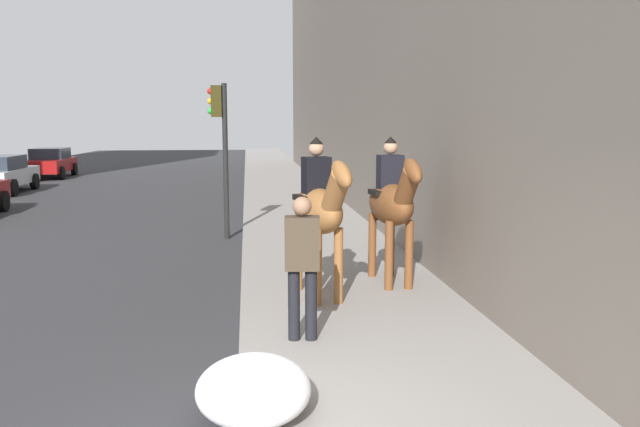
{
  "coord_description": "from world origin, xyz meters",
  "views": [
    {
      "loc": [
        -4.77,
        -0.13,
        2.65
      ],
      "look_at": [
        4.0,
        -1.13,
        1.4
      ],
      "focal_mm": 35.77,
      "sensor_mm": 36.0,
      "label": 1
    }
  ],
  "objects_px": {
    "traffic_light_near_curb": "(221,135)",
    "car_mid_lane": "(50,162)",
    "mounted_horse_near": "(319,208)",
    "pedestrian_greeting": "(302,259)",
    "mounted_horse_far": "(392,202)"
  },
  "relations": [
    {
      "from": "traffic_light_near_curb",
      "to": "car_mid_lane",
      "type": "bearing_deg",
      "value": 26.79
    },
    {
      "from": "car_mid_lane",
      "to": "traffic_light_near_curb",
      "type": "height_order",
      "value": "traffic_light_near_curb"
    },
    {
      "from": "car_mid_lane",
      "to": "traffic_light_near_curb",
      "type": "distance_m",
      "value": 20.17
    },
    {
      "from": "mounted_horse_near",
      "to": "pedestrian_greeting",
      "type": "distance_m",
      "value": 1.88
    },
    {
      "from": "car_mid_lane",
      "to": "mounted_horse_far",
      "type": "bearing_deg",
      "value": 25.27
    },
    {
      "from": "car_mid_lane",
      "to": "traffic_light_near_curb",
      "type": "bearing_deg",
      "value": 24.63
    },
    {
      "from": "pedestrian_greeting",
      "to": "car_mid_lane",
      "type": "relative_size",
      "value": 0.39
    },
    {
      "from": "mounted_horse_near",
      "to": "pedestrian_greeting",
      "type": "xyz_separation_m",
      "value": [
        -1.81,
        0.4,
        -0.34
      ]
    },
    {
      "from": "mounted_horse_far",
      "to": "mounted_horse_near",
      "type": "bearing_deg",
      "value": -65.91
    },
    {
      "from": "mounted_horse_near",
      "to": "mounted_horse_far",
      "type": "height_order",
      "value": "mounted_horse_near"
    },
    {
      "from": "mounted_horse_far",
      "to": "pedestrian_greeting",
      "type": "xyz_separation_m",
      "value": [
        -2.5,
        1.63,
        -0.33
      ]
    },
    {
      "from": "mounted_horse_near",
      "to": "mounted_horse_far",
      "type": "xyz_separation_m",
      "value": [
        0.69,
        -1.23,
        -0.01
      ]
    },
    {
      "from": "mounted_horse_near",
      "to": "car_mid_lane",
      "type": "relative_size",
      "value": 0.54
    },
    {
      "from": "mounted_horse_far",
      "to": "pedestrian_greeting",
      "type": "height_order",
      "value": "mounted_horse_far"
    },
    {
      "from": "mounted_horse_near",
      "to": "pedestrian_greeting",
      "type": "relative_size",
      "value": 1.38
    }
  ]
}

